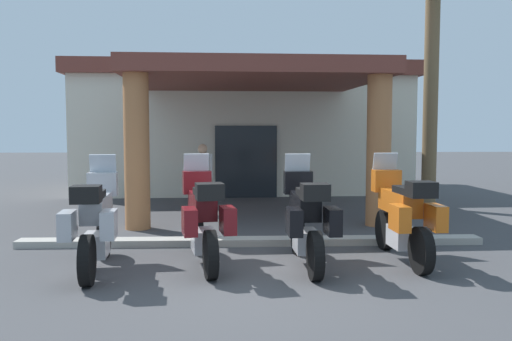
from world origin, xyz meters
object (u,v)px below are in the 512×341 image
Objects in this scene: motel_building at (242,126)px; motorcycle_maroon at (203,218)px; motorcycle_silver at (95,222)px; motorcycle_orange at (403,215)px; palm_tree_near_portico at (433,9)px; pedestrian at (203,174)px; motorcycle_black at (306,219)px.

motel_building is 10.28m from motorcycle_maroon.
motorcycle_silver is at bearing -104.08° from motel_building.
palm_tree_near_portico is (2.37, 5.40, 4.26)m from motorcycle_orange.
palm_tree_near_portico reaches higher than motel_building.
palm_tree_near_portico is at bearing -46.94° from motel_building.
motel_building is 10.37m from motorcycle_orange.
palm_tree_near_portico is at bearing -55.68° from motorcycle_silver.
pedestrian is at bearing -19.90° from motorcycle_silver.
motorcycle_silver is 4.50m from motorcycle_orange.
motorcycle_black is at bearing -104.25° from motorcycle_maroon.
palm_tree_near_portico is at bearing -120.63° from pedestrian.
motorcycle_silver is at bearing 92.37° from motorcycle_orange.
motel_building is at bearing -17.78° from motorcycle_silver.
motorcycle_silver is at bearing -139.85° from palm_tree_near_portico.
motorcycle_orange is (2.99, 0.14, 0.00)m from motorcycle_maroon.
motorcycle_maroon is 1.33× the size of pedestrian.
pedestrian reaches higher than motorcycle_silver.
motorcycle_black and motorcycle_orange have the same top height.
motel_building is 5.75m from pedestrian.
pedestrian is 6.97m from palm_tree_near_portico.
motorcycle_maroon is 8.80m from palm_tree_near_portico.
motel_building is 7.15m from palm_tree_near_portico.
motorcycle_orange is at bearing -97.83° from motorcycle_maroon.
pedestrian is (-0.28, 4.61, 0.26)m from motorcycle_maroon.
pedestrian reaches higher than motorcycle_maroon.
motorcycle_black is at bearing -93.04° from motorcycle_silver.
pedestrian reaches higher than motorcycle_black.
pedestrian is at bearing 18.63° from motorcycle_black.
motel_building is 4.89× the size of motorcycle_orange.
motorcycle_orange is 0.33× the size of palm_tree_near_portico.
motorcycle_black is 5.04m from pedestrian.
motel_building is at bearing 10.32° from motorcycle_orange.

